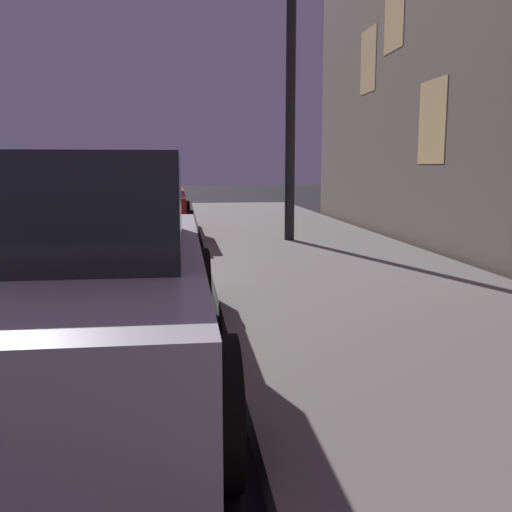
% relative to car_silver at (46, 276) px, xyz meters
% --- Properties ---
extents(car_silver, '(2.12, 4.22, 1.43)m').
position_rel_car_silver_xyz_m(car_silver, '(0.00, 0.00, 0.00)').
color(car_silver, '#B7B7BF').
rests_on(car_silver, ground).
extents(car_red, '(2.02, 4.11, 1.43)m').
position_rel_car_silver_xyz_m(car_red, '(0.00, 6.96, -0.00)').
color(car_red, maroon).
rests_on(car_red, ground).
extents(street_lamp, '(0.44, 0.44, 4.95)m').
position_rel_car_silver_xyz_m(street_lamp, '(2.59, 5.75, 2.77)').
color(street_lamp, black).
rests_on(street_lamp, sidewalk).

